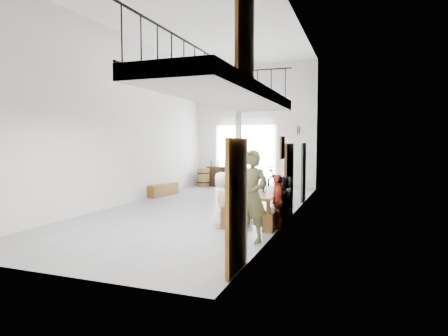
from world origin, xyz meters
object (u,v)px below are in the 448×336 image
at_px(serving_counter, 225,177).
at_px(bicycle_near, 251,179).
at_px(oak_barrel, 203,178).
at_px(tasting_table, 259,195).
at_px(host_standing, 252,196).
at_px(side_bench, 163,190).
at_px(bench_inner, 237,210).

height_order(serving_counter, bicycle_near, serving_counter).
bearing_deg(bicycle_near, oak_barrel, 75.93).
relative_size(tasting_table, host_standing, 1.25).
bearing_deg(tasting_table, serving_counter, 111.72).
xyz_separation_m(side_bench, oak_barrel, (0.32, 3.14, 0.19)).
distance_m(host_standing, bicycle_near, 8.70).
xyz_separation_m(tasting_table, host_standing, (0.32, -1.80, 0.23)).
xyz_separation_m(bench_inner, oak_barrel, (-3.69, 6.44, 0.16)).
bearing_deg(bench_inner, bicycle_near, 95.35).
relative_size(bench_inner, bicycle_near, 1.41).
bearing_deg(oak_barrel, tasting_table, -56.66).
height_order(host_standing, bicycle_near, host_standing).
relative_size(oak_barrel, host_standing, 0.44).
distance_m(side_bench, serving_counter, 3.77).
bearing_deg(bicycle_near, host_standing, -178.77).
distance_m(oak_barrel, host_standing, 9.55).
height_order(bench_inner, serving_counter, serving_counter).
distance_m(tasting_table, serving_counter, 7.74).
relative_size(tasting_table, bench_inner, 1.06).
bearing_deg(bench_inner, host_standing, -70.76).
bearing_deg(host_standing, bench_inner, 130.66).
height_order(oak_barrel, bicycle_near, oak_barrel).
bearing_deg(oak_barrel, side_bench, -95.79).
xyz_separation_m(oak_barrel, serving_counter, (0.92, 0.42, 0.04)).
bearing_deg(oak_barrel, bicycle_near, 0.51).
bearing_deg(serving_counter, bicycle_near, -12.65).
relative_size(side_bench, serving_counter, 0.92).
relative_size(oak_barrel, bicycle_near, 0.53).
xyz_separation_m(side_bench, host_standing, (4.95, -5.20, 0.72)).
bearing_deg(side_bench, oak_barrel, 84.21).
relative_size(side_bench, host_standing, 0.84).
distance_m(oak_barrel, serving_counter, 1.01).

